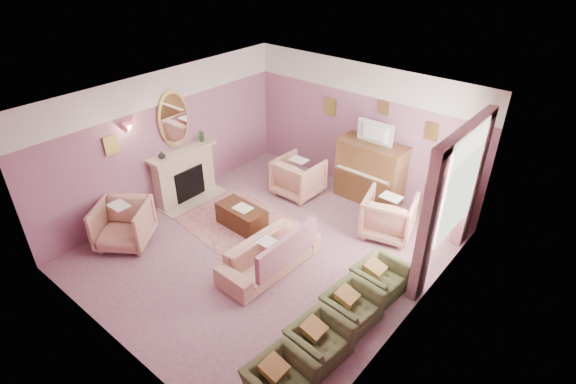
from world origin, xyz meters
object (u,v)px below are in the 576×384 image
Objects in this scene: sofa at (269,250)px; floral_armchair_front at (123,222)px; floral_armchair_right at (389,213)px; coffee_table at (242,217)px; side_table at (448,216)px; television at (373,132)px; olive_chair_c at (352,303)px; olive_chair_a at (280,376)px; floral_armchair_left at (299,175)px; olive_chair_b at (319,336)px; piano at (370,173)px; olive_chair_d at (380,274)px.

floral_armchair_front is at bearing -154.86° from sofa.
coffee_table is at bearing -145.25° from floral_armchair_right.
sofa is 2.44m from floral_armchair_right.
floral_armchair_front is (-3.61, -3.38, 0.00)m from floral_armchair_right.
side_table is at bearing 37.52° from coffee_table.
television reaches higher than floral_armchair_right.
television is at bearing 117.36° from olive_chair_c.
olive_chair_a is at bearing -45.19° from sofa.
floral_armchair_front is at bearing -122.15° from television.
sofa is 1.74m from olive_chair_c.
television is 5.11m from floral_armchair_front.
olive_chair_a is at bearing -80.37° from floral_armchair_right.
olive_chair_b is (2.93, -3.21, -0.13)m from floral_armchair_left.
piano is at bearing 137.13° from floral_armchair_right.
coffee_table is at bearing -142.48° from side_table.
piano reaches higher than floral_armchair_left.
sofa is 2.40× the size of olive_chair_c.
olive_chair_a is 4.76m from side_table.
olive_chair_b is 3.94m from side_table.
television is at bearing 112.30° from olive_chair_b.
piano is at bearing 124.45° from olive_chair_d.
sofa is at bearing -115.96° from floral_armchair_right.
floral_armchair_front is 6.11m from side_table.
floral_armchair_front is at bearing 172.59° from olive_chair_a.
floral_armchair_left is at bearing 132.34° from olive_chair_b.
piano is 1.31m from floral_armchair_right.
olive_chair_a is at bearing -71.41° from piano.
olive_chair_c is at bearing 14.24° from floral_armchair_front.
floral_armchair_front is 4.68m from olive_chair_d.
olive_chair_d is at bearing 22.34° from sofa.
floral_armchair_left is 1.19× the size of olive_chair_b.
floral_armchair_left is 3.73m from floral_armchair_front.
floral_armchair_right is at bearing -41.22° from television.
coffee_table is at bearing -119.23° from television.
coffee_table is 2.20m from floral_armchair_front.
piano is 5.10m from olive_chair_a.
television reaches higher than olive_chair_d.
piano is 4.33m from olive_chair_b.
side_table is (1.79, -0.07, -0.30)m from piano.
floral_armchair_right is (0.95, -0.89, -0.18)m from piano.
floral_armchair_front is (-1.35, -3.48, 0.00)m from floral_armchair_left.
floral_armchair_front reaches higher than olive_chair_a.
sofa is 2.58m from floral_armchair_left.
piano is 0.95m from television.
floral_armchair_left reaches higher than olive_chair_c.
coffee_table is 1.26× the size of olive_chair_a.
television is 5.20m from olive_chair_a.
floral_armchair_right is 4.00m from olive_chair_a.
olive_chair_b is (1.62, -3.95, -1.26)m from television.
television is 0.80× the size of coffee_table.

